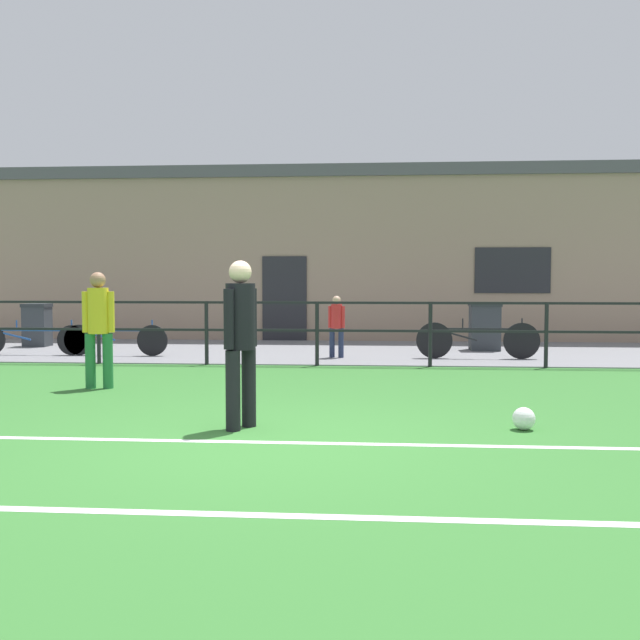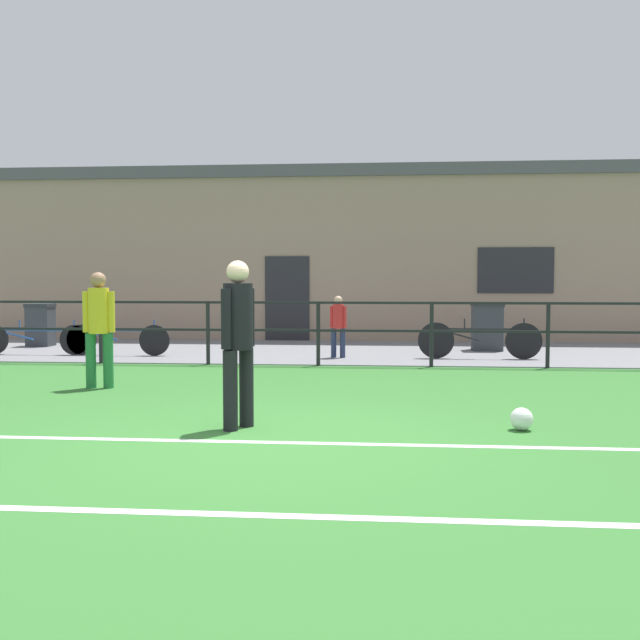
% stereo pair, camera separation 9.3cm
% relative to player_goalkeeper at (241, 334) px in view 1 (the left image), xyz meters
% --- Properties ---
extents(ground, '(60.00, 44.00, 0.04)m').
position_rel_player_goalkeeper_xyz_m(ground, '(0.34, -0.55, -1.01)').
color(ground, '#33702D').
extents(field_line_touchline, '(36.00, 0.11, 0.00)m').
position_rel_player_goalkeeper_xyz_m(field_line_touchline, '(0.34, -0.62, -0.99)').
color(field_line_touchline, white).
rests_on(field_line_touchline, ground).
extents(field_line_hash, '(36.00, 0.11, 0.00)m').
position_rel_player_goalkeeper_xyz_m(field_line_hash, '(0.34, -2.73, -0.99)').
color(field_line_hash, white).
rests_on(field_line_hash, ground).
extents(pavement_strip, '(48.00, 5.00, 0.02)m').
position_rel_player_goalkeeper_xyz_m(pavement_strip, '(0.34, 7.95, -0.98)').
color(pavement_strip, slate).
rests_on(pavement_strip, ground).
extents(perimeter_fence, '(36.07, 0.07, 1.15)m').
position_rel_player_goalkeeper_xyz_m(perimeter_fence, '(0.34, 5.45, -0.24)').
color(perimeter_fence, black).
rests_on(perimeter_fence, ground).
extents(clubhouse_facade, '(28.00, 2.56, 4.35)m').
position_rel_player_goalkeeper_xyz_m(clubhouse_facade, '(0.35, 11.65, 1.19)').
color(clubhouse_facade, gray).
rests_on(clubhouse_facade, ground).
extents(player_goalkeeper, '(0.31, 0.43, 1.75)m').
position_rel_player_goalkeeper_xyz_m(player_goalkeeper, '(0.00, 0.00, 0.00)').
color(player_goalkeeper, black).
rests_on(player_goalkeeper, ground).
extents(player_striker, '(0.45, 0.29, 1.65)m').
position_rel_player_goalkeeper_xyz_m(player_striker, '(-2.52, 2.57, -0.06)').
color(player_striker, '#237038').
rests_on(player_striker, ground).
extents(soccer_ball_match, '(0.24, 0.24, 0.24)m').
position_rel_player_goalkeeper_xyz_m(soccer_ball_match, '(2.92, 0.16, -0.87)').
color(soccer_ball_match, white).
rests_on(soccer_ball_match, ground).
extents(spectator_child, '(0.33, 0.21, 1.20)m').
position_rel_player_goalkeeper_xyz_m(spectator_child, '(0.63, 6.63, -0.29)').
color(spectator_child, '#232D4C').
rests_on(spectator_child, pavement_strip).
extents(bicycle_parked_0, '(2.29, 0.04, 0.71)m').
position_rel_player_goalkeeper_xyz_m(bicycle_parked_0, '(-5.53, 6.65, -0.65)').
color(bicycle_parked_0, black).
rests_on(bicycle_parked_0, pavement_strip).
extents(bicycle_parked_1, '(2.34, 0.04, 0.78)m').
position_rel_player_goalkeeper_xyz_m(bicycle_parked_1, '(3.33, 6.65, -0.61)').
color(bicycle_parked_1, black).
rests_on(bicycle_parked_1, pavement_strip).
extents(bicycle_parked_2, '(2.11, 0.04, 0.72)m').
position_rel_player_goalkeeper_xyz_m(bicycle_parked_2, '(-3.79, 6.65, -0.65)').
color(bicycle_parked_2, black).
rests_on(bicycle_parked_2, pavement_strip).
extents(trash_bin_0, '(0.65, 0.56, 1.02)m').
position_rel_player_goalkeeper_xyz_m(trash_bin_0, '(3.71, 8.32, -0.46)').
color(trash_bin_0, '#33383D').
rests_on(trash_bin_0, pavement_strip).
extents(trash_bin_1, '(0.56, 0.47, 0.97)m').
position_rel_player_goalkeeper_xyz_m(trash_bin_1, '(-6.26, 8.44, -0.48)').
color(trash_bin_1, '#33383D').
rests_on(trash_bin_1, pavement_strip).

